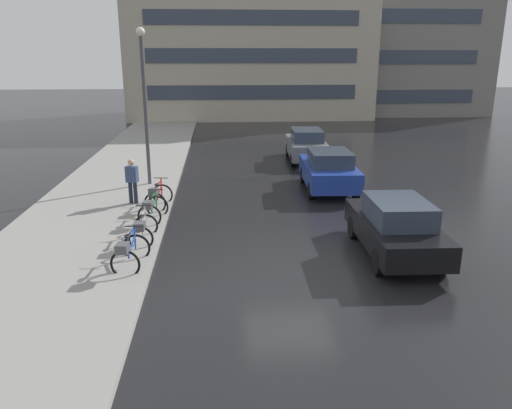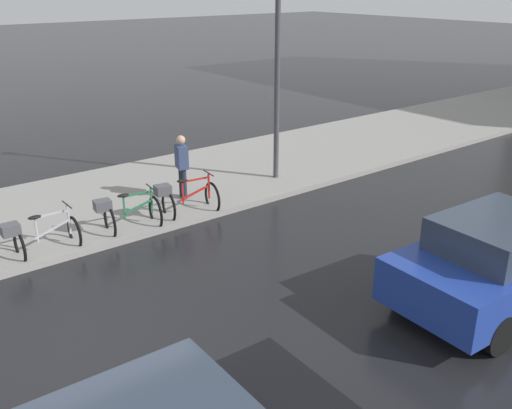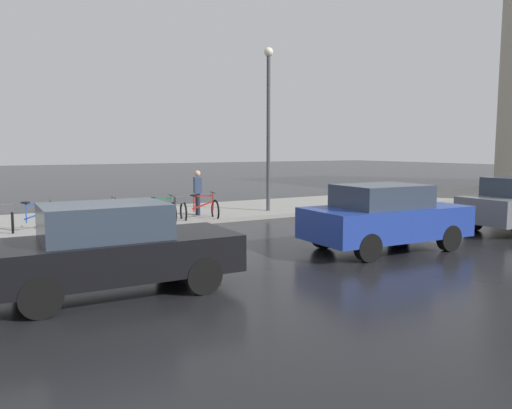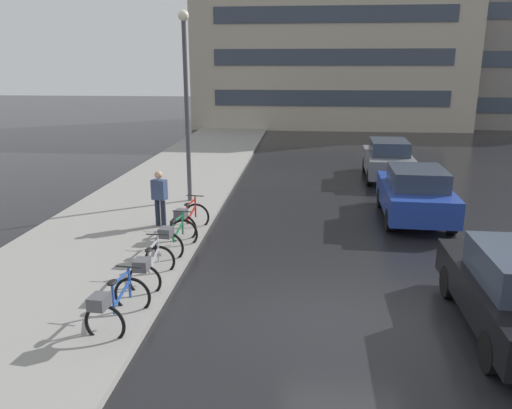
% 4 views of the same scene
% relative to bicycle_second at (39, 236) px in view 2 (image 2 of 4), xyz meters
% --- Properties ---
extents(ground_plane, '(140.00, 140.00, 0.00)m').
position_rel_bicycle_second_xyz_m(ground_plane, '(4.06, -0.82, -0.48)').
color(ground_plane, black).
extents(sidewalk_kerb, '(4.80, 60.00, 0.14)m').
position_rel_bicycle_second_xyz_m(sidewalk_kerb, '(-1.94, 9.18, -0.41)').
color(sidewalk_kerb, gray).
rests_on(sidewalk_kerb, ground).
extents(bicycle_second, '(0.70, 1.42, 1.00)m').
position_rel_bicycle_second_xyz_m(bicycle_second, '(0.00, 0.00, 0.00)').
color(bicycle_second, black).
rests_on(bicycle_second, ground).
extents(bicycle_third, '(0.87, 1.40, 1.00)m').
position_rel_bicycle_second_xyz_m(bicycle_third, '(0.04, 1.86, 0.02)').
color(bicycle_third, black).
rests_on(bicycle_third, ground).
extents(bicycle_farthest, '(0.89, 1.48, 1.02)m').
position_rel_bicycle_second_xyz_m(bicycle_farthest, '(0.05, 3.32, 0.02)').
color(bicycle_farthest, black).
rests_on(bicycle_farthest, ground).
extents(car_blue, '(2.07, 4.14, 1.61)m').
position_rel_bicycle_second_xyz_m(car_blue, '(6.48, 5.54, 0.34)').
color(car_blue, navy).
rests_on(car_blue, ground).
extents(pedestrian, '(0.45, 0.33, 1.72)m').
position_rel_bicycle_second_xyz_m(pedestrian, '(-0.86, 3.80, 0.49)').
color(pedestrian, '#1E2333').
rests_on(pedestrian, ground).
extents(streetlamp, '(0.34, 0.34, 6.16)m').
position_rel_bicycle_second_xyz_m(streetlamp, '(-0.66, 6.61, 3.23)').
color(streetlamp, '#424247').
rests_on(streetlamp, ground).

